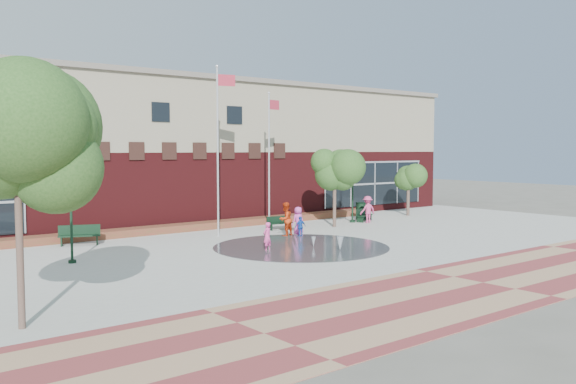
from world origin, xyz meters
TOP-DOWN VIEW (x-y plane):
  - ground at (0.00, 0.00)m, footprint 120.00×120.00m
  - plaza_concrete at (0.00, 4.00)m, footprint 46.00×18.00m
  - paver_band at (0.00, -7.00)m, footprint 46.00×6.00m
  - splash_pad at (0.00, 3.00)m, footprint 8.40×8.40m
  - library_building at (0.00, 17.48)m, footprint 44.40×10.40m
  - flower_bed at (0.00, 11.60)m, footprint 26.00×1.20m
  - flagpole_left at (-1.13, 8.52)m, footprint 1.03×0.39m
  - flagpole_right at (2.78, 9.23)m, footprint 0.97×0.28m
  - lamp_left at (-10.00, 5.67)m, footprint 0.35×0.35m
  - lamp_right at (8.87, 8.54)m, footprint 0.38×0.38m
  - bench_left at (-8.12, 10.12)m, footprint 2.03×1.22m
  - bench_mid at (3.06, 8.63)m, footprint 1.61×0.57m
  - bench_right at (9.83, 8.44)m, footprint 1.73×1.06m
  - trash_can at (10.44, 9.33)m, footprint 0.71×0.71m
  - tree_big_left at (-14.19, -2.73)m, footprint 4.29×4.29m
  - tree_mid at (6.40, 7.56)m, footprint 2.89×2.89m
  - tree_small_right at (14.78, 8.99)m, footprint 2.37×2.37m
  - water_jet_a at (0.67, 1.00)m, footprint 0.33×0.33m
  - water_jet_b at (0.41, 2.55)m, footprint 0.22×0.22m
  - child_splash at (-1.88, 3.18)m, footprint 0.55×0.44m
  - adult_red at (1.73, 6.39)m, footprint 1.02×0.87m
  - adult_pink at (2.83, 6.66)m, footprint 0.75×0.50m
  - child_blue at (2.19, 5.68)m, footprint 0.67×0.33m
  - person_bench at (9.51, 7.83)m, footprint 1.18×0.76m

SIDE VIEW (x-z plane):
  - ground at x=0.00m, z-range 0.00..0.00m
  - flower_bed at x=0.00m, z-range -0.20..0.20m
  - water_jet_a at x=0.67m, z-range -0.32..0.32m
  - water_jet_b at x=0.41m, z-range -0.24..0.24m
  - plaza_concrete at x=0.00m, z-range 0.00..0.01m
  - paver_band at x=0.00m, z-range 0.00..0.01m
  - splash_pad at x=0.00m, z-range 0.00..0.01m
  - bench_mid at x=3.06m, z-range -0.14..0.65m
  - bench_right at x=9.83m, z-range -0.15..0.69m
  - bench_left at x=-8.12m, z-range -0.18..0.81m
  - child_blue at x=2.19m, z-range 0.00..1.11m
  - trash_can at x=10.44m, z-range 0.01..1.17m
  - child_splash at x=-1.88m, z-range 0.00..1.33m
  - adult_pink at x=2.83m, z-range 0.00..1.51m
  - person_bench at x=9.51m, z-range 0.00..1.72m
  - adult_red at x=1.73m, z-range 0.00..1.84m
  - lamp_left at x=-10.00m, z-range 0.40..3.73m
  - lamp_right at x=8.87m, z-range 0.44..4.05m
  - tree_small_right at x=14.78m, z-range 0.93..4.98m
  - tree_mid at x=6.40m, z-range 1.11..5.98m
  - flagpole_right at x=2.78m, z-range 0.47..8.48m
  - library_building at x=0.00m, z-range 0.04..9.24m
  - tree_big_left at x=-14.19m, z-range 1.47..8.34m
  - flagpole_left at x=-1.13m, z-range 0.52..9.66m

